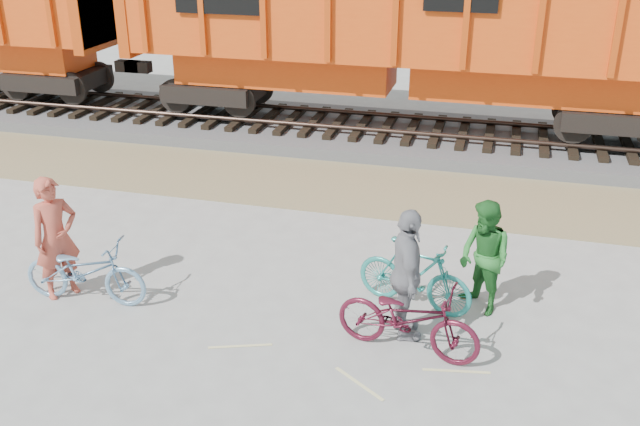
# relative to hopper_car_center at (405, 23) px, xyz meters

# --- Properties ---
(ground) EXTENTS (120.00, 120.00, 0.00)m
(ground) POSITION_rel_hopper_car_center_xyz_m (0.30, -9.00, -3.01)
(ground) COLOR #9E9E99
(ground) RESTS_ON ground
(gravel_strip) EXTENTS (120.00, 3.00, 0.02)m
(gravel_strip) POSITION_rel_hopper_car_center_xyz_m (0.30, -3.50, -3.00)
(gravel_strip) COLOR #8B7B56
(gravel_strip) RESTS_ON ground
(ballast_bed) EXTENTS (120.00, 4.00, 0.30)m
(ballast_bed) POSITION_rel_hopper_car_center_xyz_m (0.30, 0.00, -2.86)
(ballast_bed) COLOR slate
(ballast_bed) RESTS_ON ground
(track) EXTENTS (120.00, 2.60, 0.24)m
(track) POSITION_rel_hopper_car_center_xyz_m (0.30, 0.00, -2.53)
(track) COLOR black
(track) RESTS_ON ballast_bed
(hopper_car_center) EXTENTS (14.00, 3.13, 4.65)m
(hopper_car_center) POSITION_rel_hopper_car_center_xyz_m (0.00, 0.00, 0.00)
(hopper_car_center) COLOR black
(hopper_car_center) RESTS_ON track
(bicycle_blue) EXTENTS (2.03, 0.81, 1.05)m
(bicycle_blue) POSITION_rel_hopper_car_center_xyz_m (-3.44, -9.23, -2.48)
(bicycle_blue) COLOR #6E97B9
(bicycle_blue) RESTS_ON ground
(bicycle_teal) EXTENTS (1.92, 1.00, 1.11)m
(bicycle_teal) POSITION_rel_hopper_car_center_xyz_m (1.50, -8.10, -2.45)
(bicycle_teal) COLOR teal
(bicycle_teal) RESTS_ON ground
(bicycle_maroon) EXTENTS (2.13, 1.06, 1.07)m
(bicycle_maroon) POSITION_rel_hopper_car_center_xyz_m (1.58, -9.31, -2.47)
(bicycle_maroon) COLOR #4D1223
(bicycle_maroon) RESTS_ON ground
(person_solo) EXTENTS (0.79, 0.86, 1.97)m
(person_solo) POSITION_rel_hopper_car_center_xyz_m (-3.94, -9.13, -2.02)
(person_solo) COLOR #B14736
(person_solo) RESTS_ON ground
(person_man) EXTENTS (1.08, 1.09, 1.77)m
(person_man) POSITION_rel_hopper_car_center_xyz_m (2.50, -7.90, -2.12)
(person_man) COLOR #236A28
(person_man) RESTS_ON ground
(person_woman) EXTENTS (0.79, 1.24, 1.97)m
(person_woman) POSITION_rel_hopper_car_center_xyz_m (1.48, -8.91, -2.02)
(person_woman) COLOR gray
(person_woman) RESTS_ON ground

